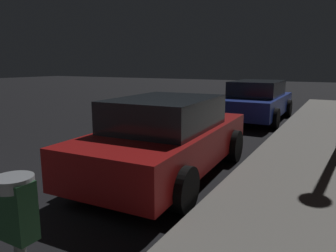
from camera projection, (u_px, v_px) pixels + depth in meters
parking_meter at (19, 239)px, 1.56m from camera, size 0.19×0.19×1.33m
car_red at (167, 137)px, 5.77m from camera, size 2.15×4.32×1.43m
car_blue at (257, 101)px, 11.51m from camera, size 2.05×4.40×1.43m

